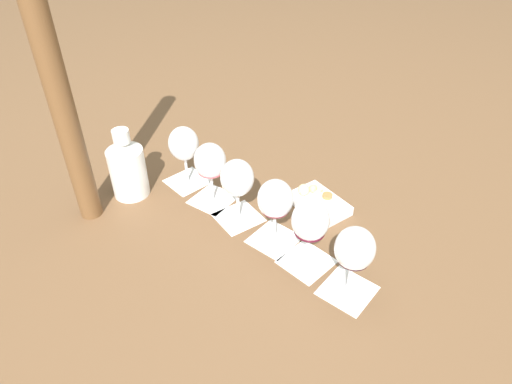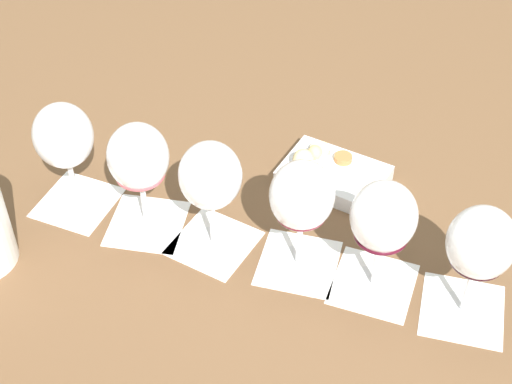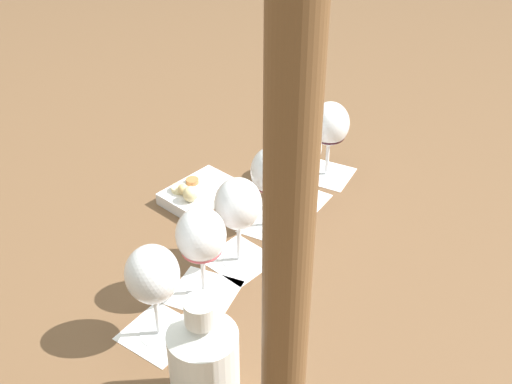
{
  "view_description": "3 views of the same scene",
  "coord_description": "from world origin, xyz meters",
  "px_view_note": "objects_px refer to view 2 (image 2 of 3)",
  "views": [
    {
      "loc": [
        0.91,
        -0.08,
        0.81
      ],
      "look_at": [
        0.0,
        0.0,
        0.12
      ],
      "focal_mm": 32.0,
      "sensor_mm": 36.0,
      "label": 1
    },
    {
      "loc": [
        0.67,
        -0.38,
        0.84
      ],
      "look_at": [
        0.0,
        0.0,
        0.12
      ],
      "focal_mm": 55.0,
      "sensor_mm": 36.0,
      "label": 2
    },
    {
      "loc": [
        -0.3,
        -0.96,
        0.81
      ],
      "look_at": [
        0.0,
        0.0,
        0.12
      ],
      "focal_mm": 45.0,
      "sensor_mm": 36.0,
      "label": 3
    }
  ],
  "objects_px": {
    "wine_glass_1": "(139,160)",
    "wine_glass_3": "(302,200)",
    "wine_glass_5": "(480,247)",
    "wine_glass_0": "(64,140)",
    "snack_dish": "(331,173)",
    "wine_glass_4": "(383,221)",
    "wine_glass_2": "(210,180)"
  },
  "relations": [
    {
      "from": "wine_glass_3",
      "to": "wine_glass_5",
      "type": "height_order",
      "value": "same"
    },
    {
      "from": "wine_glass_3",
      "to": "snack_dish",
      "type": "height_order",
      "value": "wine_glass_3"
    },
    {
      "from": "wine_glass_4",
      "to": "wine_glass_5",
      "type": "xyz_separation_m",
      "value": [
        0.1,
        0.08,
        -0.0
      ]
    },
    {
      "from": "wine_glass_1",
      "to": "wine_glass_4",
      "type": "distance_m",
      "value": 0.35
    },
    {
      "from": "snack_dish",
      "to": "wine_glass_5",
      "type": "bearing_deg",
      "value": 1.75
    },
    {
      "from": "wine_glass_0",
      "to": "snack_dish",
      "type": "xyz_separation_m",
      "value": [
        0.15,
        0.37,
        -0.11
      ]
    },
    {
      "from": "snack_dish",
      "to": "wine_glass_0",
      "type": "bearing_deg",
      "value": -112.57
    },
    {
      "from": "wine_glass_4",
      "to": "snack_dish",
      "type": "height_order",
      "value": "wine_glass_4"
    },
    {
      "from": "wine_glass_2",
      "to": "wine_glass_3",
      "type": "height_order",
      "value": "same"
    },
    {
      "from": "wine_glass_2",
      "to": "snack_dish",
      "type": "relative_size",
      "value": 0.94
    },
    {
      "from": "wine_glass_0",
      "to": "wine_glass_4",
      "type": "relative_size",
      "value": 1.0
    },
    {
      "from": "wine_glass_1",
      "to": "wine_glass_3",
      "type": "xyz_separation_m",
      "value": [
        0.18,
        0.16,
        -0.0
      ]
    },
    {
      "from": "wine_glass_1",
      "to": "wine_glass_3",
      "type": "distance_m",
      "value": 0.24
    },
    {
      "from": "wine_glass_2",
      "to": "wine_glass_5",
      "type": "distance_m",
      "value": 0.36
    },
    {
      "from": "wine_glass_3",
      "to": "wine_glass_4",
      "type": "height_order",
      "value": "same"
    },
    {
      "from": "wine_glass_1",
      "to": "snack_dish",
      "type": "xyz_separation_m",
      "value": [
        0.06,
        0.29,
        -0.11
      ]
    },
    {
      "from": "snack_dish",
      "to": "wine_glass_1",
      "type": "bearing_deg",
      "value": -101.03
    },
    {
      "from": "wine_glass_2",
      "to": "wine_glass_4",
      "type": "bearing_deg",
      "value": 40.99
    },
    {
      "from": "wine_glass_3",
      "to": "wine_glass_4",
      "type": "relative_size",
      "value": 1.0
    },
    {
      "from": "wine_glass_1",
      "to": "wine_glass_2",
      "type": "distance_m",
      "value": 0.11
    },
    {
      "from": "wine_glass_4",
      "to": "wine_glass_5",
      "type": "relative_size",
      "value": 1.0
    },
    {
      "from": "wine_glass_0",
      "to": "snack_dish",
      "type": "bearing_deg",
      "value": 67.43
    },
    {
      "from": "wine_glass_5",
      "to": "wine_glass_0",
      "type": "bearing_deg",
      "value": -140.57
    },
    {
      "from": "wine_glass_3",
      "to": "wine_glass_0",
      "type": "bearing_deg",
      "value": -140.2
    },
    {
      "from": "wine_glass_1",
      "to": "wine_glass_4",
      "type": "relative_size",
      "value": 1.0
    },
    {
      "from": "wine_glass_4",
      "to": "wine_glass_3",
      "type": "bearing_deg",
      "value": -140.66
    },
    {
      "from": "wine_glass_1",
      "to": "snack_dish",
      "type": "distance_m",
      "value": 0.32
    },
    {
      "from": "wine_glass_1",
      "to": "wine_glass_2",
      "type": "bearing_deg",
      "value": 38.73
    },
    {
      "from": "wine_glass_1",
      "to": "snack_dish",
      "type": "height_order",
      "value": "wine_glass_1"
    },
    {
      "from": "wine_glass_2",
      "to": "wine_glass_4",
      "type": "height_order",
      "value": "same"
    },
    {
      "from": "wine_glass_5",
      "to": "wine_glass_4",
      "type": "bearing_deg",
      "value": -141.58
    },
    {
      "from": "wine_glass_1",
      "to": "wine_glass_3",
      "type": "height_order",
      "value": "same"
    }
  ]
}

